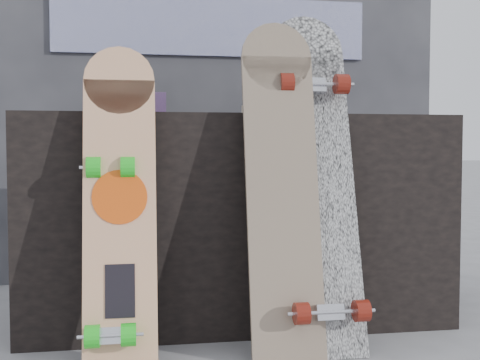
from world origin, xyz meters
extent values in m
cube|color=black|center=(0.00, 0.50, 0.40)|extent=(1.60, 0.60, 0.80)
cube|color=#2F2F33|center=(0.00, 1.35, 1.10)|extent=(2.40, 0.20, 2.20)
cube|color=navy|center=(0.00, 1.24, 1.30)|extent=(1.60, 0.02, 0.30)
cube|color=#563771|center=(-0.36, 0.63, 0.85)|extent=(0.18, 0.12, 0.10)
cube|color=#563771|center=(0.28, 0.46, 0.86)|extent=(0.14, 0.14, 0.12)
cube|color=#D1B78C|center=(0.17, 0.65, 0.83)|extent=(0.22, 0.10, 0.06)
cube|color=beige|center=(-0.44, 0.08, 0.45)|extent=(0.23, 0.19, 0.90)
cylinder|color=beige|center=(-0.44, 0.17, 0.90)|extent=(0.23, 0.06, 0.23)
cylinder|color=#DC4C0D|center=(-0.44, 0.09, 0.52)|extent=(0.17, 0.04, 0.17)
cube|color=black|center=(-0.44, 0.03, 0.24)|extent=(0.09, 0.04, 0.16)
cube|color=tan|center=(0.09, 0.07, 0.49)|extent=(0.24, 0.22, 0.99)
cylinder|color=tan|center=(0.09, 0.17, 0.99)|extent=(0.24, 0.07, 0.24)
cube|color=silver|center=(0.22, 0.11, 0.51)|extent=(0.27, 0.31, 1.03)
cylinder|color=silver|center=(0.22, 0.26, 1.02)|extent=(0.27, 0.09, 0.26)
cube|color=silver|center=(0.22, -0.03, 0.16)|extent=(0.09, 0.04, 0.06)
cylinder|color=#63170E|center=(0.12, -0.05, 0.16)|extent=(0.04, 0.07, 0.07)
cylinder|color=#63170E|center=(0.32, -0.05, 0.16)|extent=(0.05, 0.07, 0.07)
cube|color=silver|center=(0.22, 0.18, 0.89)|extent=(0.09, 0.04, 0.06)
cylinder|color=#63170E|center=(0.12, 0.16, 0.90)|extent=(0.04, 0.07, 0.07)
cylinder|color=#63170E|center=(0.32, 0.16, 0.90)|extent=(0.05, 0.07, 0.07)
cube|color=black|center=(-0.46, 0.10, 0.35)|extent=(0.18, 0.21, 0.70)
cylinder|color=black|center=(-0.46, 0.20, 0.70)|extent=(0.18, 0.06, 0.17)
cube|color=silver|center=(-0.46, -0.01, 0.11)|extent=(0.09, 0.04, 0.06)
cylinder|color=#1BC11D|center=(-0.52, -0.03, 0.11)|extent=(0.04, 0.07, 0.07)
cylinder|color=#1BC11D|center=(-0.41, -0.03, 0.11)|extent=(0.05, 0.07, 0.07)
cube|color=silver|center=(-0.46, 0.13, 0.61)|extent=(0.09, 0.04, 0.06)
cylinder|color=#1BC11D|center=(-0.52, 0.11, 0.62)|extent=(0.04, 0.07, 0.07)
cylinder|color=#1BC11D|center=(-0.41, 0.11, 0.62)|extent=(0.05, 0.07, 0.07)
camera|label=1|loc=(-0.38, -1.85, 0.68)|focal=45.00mm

